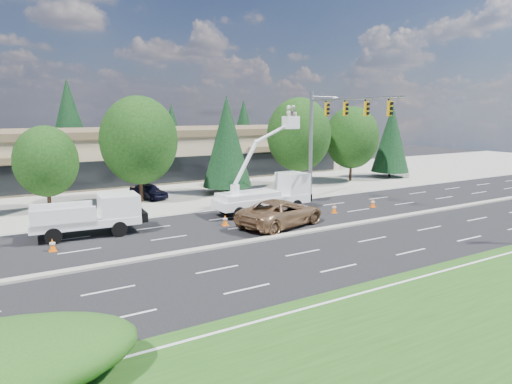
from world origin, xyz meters
TOP-DOWN VIEW (x-y plane):
  - ground at (0.00, 0.00)m, footprint 140.00×140.00m
  - concrete_apron at (0.00, 20.00)m, footprint 140.00×22.00m
  - grass_verge at (0.00, -13.00)m, footprint 140.00×10.00m
  - road_median at (0.00, 0.00)m, footprint 120.00×0.55m
  - strip_mall at (0.00, 29.97)m, footprint 50.40×15.40m
  - tree_front_c at (-10.00, 15.00)m, footprint 4.59×4.59m
  - tree_front_d at (-3.00, 15.00)m, footprint 6.24×6.24m
  - tree_front_e at (5.00, 15.00)m, footprint 4.46×4.46m
  - tree_front_f at (13.00, 15.00)m, footprint 6.32×6.32m
  - tree_front_g at (20.00, 15.00)m, footprint 5.74×5.74m
  - tree_front_h at (26.00, 15.00)m, footprint 4.21×4.21m
  - tree_back_b at (-4.00, 42.00)m, footprint 5.90×5.90m
  - tree_back_c at (10.00, 42.00)m, footprint 4.35×4.35m
  - tree_back_d at (22.00, 42.00)m, footprint 4.73×4.73m
  - signal_mast at (10.03, 7.04)m, footprint 2.76×10.16m
  - utility_pickup at (-8.61, 6.16)m, footprint 6.34×2.84m
  - bucket_truck at (4.04, 6.21)m, footprint 7.56×2.48m
  - traffic_cone_a at (-11.22, 3.91)m, footprint 0.40×0.40m
  - traffic_cone_b at (-0.77, 4.23)m, footprint 0.40×0.40m
  - traffic_cone_c at (1.65, 4.10)m, footprint 0.40×0.40m
  - traffic_cone_d at (7.82, 3.45)m, footprint 0.40×0.40m
  - traffic_cone_e at (11.79, 3.50)m, footprint 0.40×0.40m
  - minivan at (2.27, 2.22)m, footprint 6.87×4.51m
  - parked_car_west at (-2.07, 16.00)m, footprint 2.78×4.20m
  - parked_car_east at (6.29, 18.57)m, footprint 2.22×4.96m

SIDE VIEW (x-z plane):
  - ground at x=0.00m, z-range 0.00..0.00m
  - concrete_apron at x=0.00m, z-range 0.00..0.01m
  - grass_verge at x=0.00m, z-range 0.00..0.01m
  - road_median at x=0.00m, z-range 0.00..0.12m
  - traffic_cone_a at x=-11.22m, z-range -0.01..0.69m
  - traffic_cone_b at x=-0.77m, z-range -0.01..0.69m
  - traffic_cone_c at x=1.65m, z-range -0.01..0.69m
  - traffic_cone_d at x=7.82m, z-range -0.01..0.69m
  - traffic_cone_e at x=11.79m, z-range -0.01..0.69m
  - parked_car_west at x=-2.07m, z-range 0.00..1.33m
  - parked_car_east at x=6.29m, z-range 0.00..1.58m
  - minivan at x=2.27m, z-range 0.00..1.76m
  - utility_pickup at x=-8.61m, z-range -0.21..2.15m
  - bucket_truck at x=4.04m, z-range -2.20..5.61m
  - strip_mall at x=0.00m, z-range 0.08..5.58m
  - tree_front_c at x=-10.00m, z-range 0.54..6.91m
  - tree_front_h at x=26.00m, z-range 0.30..8.61m
  - tree_back_c at x=10.00m, z-range 0.31..8.88m
  - tree_front_g at x=20.00m, z-range 0.68..8.64m
  - tree_front_e at x=5.00m, z-range 0.32..9.12m
  - tree_back_d at x=22.00m, z-range 0.34..9.66m
  - tree_front_d at x=-3.00m, z-range 0.74..9.39m
  - tree_front_f at x=13.00m, z-range 0.75..9.52m
  - signal_mast at x=10.03m, z-range 1.56..10.56m
  - tree_back_b at x=-4.00m, z-range 0.42..12.05m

